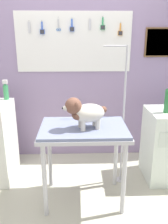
{
  "coord_description": "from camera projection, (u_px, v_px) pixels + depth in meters",
  "views": [
    {
      "loc": [
        0.05,
        -1.89,
        1.67
      ],
      "look_at": [
        0.13,
        0.26,
        0.96
      ],
      "focal_mm": 38.1,
      "sensor_mm": 36.0,
      "label": 1
    }
  ],
  "objects": [
    {
      "name": "ground",
      "position": [
        72.0,
        216.0,
        2.31
      ],
      "size": [
        4.4,
        4.0,
        0.04
      ],
      "primitive_type": "cube",
      "color": "#B8B7A1"
    },
    {
      "name": "grooming_arm",
      "position": [
        122.0,
        123.0,
        2.63
      ],
      "size": [
        0.3,
        0.11,
        1.57
      ],
      "color": "#B7B7BC",
      "rests_on": "ground"
    },
    {
      "name": "grooming_table",
      "position": [
        84.0,
        136.0,
        2.32
      ],
      "size": [
        0.86,
        0.59,
        0.82
      ],
      "color": "#B7B7BC",
      "rests_on": "ground"
    },
    {
      "name": "conditioner_bottle",
      "position": [
        6.0,
        91.0,
        2.83
      ],
      "size": [
        0.06,
        0.06,
        0.24
      ],
      "color": "#399758",
      "rests_on": "counter_left"
    },
    {
      "name": "soda_bottle",
      "position": [
        168.0,
        100.0,
        2.59
      ],
      "size": [
        0.07,
        0.07,
        0.3
      ],
      "color": "#2A6E37",
      "rests_on": "cabinet_right"
    },
    {
      "name": "rear_wall_panel",
      "position": [
        73.0,
        74.0,
        3.16
      ],
      "size": [
        4.0,
        0.11,
        2.3
      ],
      "color": "#9580A6",
      "rests_on": "ground"
    },
    {
      "name": "dog",
      "position": [
        84.0,
        112.0,
        2.19
      ],
      "size": [
        0.42,
        0.26,
        0.31
      ],
      "color": "silver",
      "rests_on": "grooming_table"
    }
  ]
}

